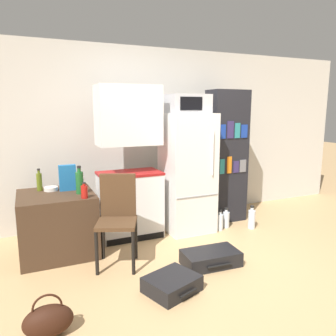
% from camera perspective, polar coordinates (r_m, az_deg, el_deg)
% --- Properties ---
extents(ground_plane, '(24.00, 24.00, 0.00)m').
position_cam_1_polar(ground_plane, '(3.55, 10.82, -17.53)').
color(ground_plane, tan).
extents(wall_back, '(6.40, 0.10, 2.51)m').
position_cam_1_polar(wall_back, '(5.01, 0.23, 5.80)').
color(wall_back, beige).
rests_on(wall_back, ground_plane).
extents(side_table, '(0.82, 0.79, 0.71)m').
position_cam_1_polar(side_table, '(4.00, -18.69, -9.13)').
color(side_table, '#422D1E').
rests_on(side_table, ground_plane).
extents(kitchen_hutch, '(0.79, 0.47, 1.93)m').
position_cam_1_polar(kitchen_hutch, '(4.18, -6.74, 0.02)').
color(kitchen_hutch, white).
rests_on(kitchen_hutch, ground_plane).
extents(refrigerator, '(0.62, 0.63, 1.59)m').
position_cam_1_polar(refrigerator, '(4.42, 3.37, -0.82)').
color(refrigerator, white).
rests_on(refrigerator, ground_plane).
extents(microwave, '(0.53, 0.37, 0.24)m').
position_cam_1_polar(microwave, '(4.34, 3.50, 11.12)').
color(microwave, '#B7B7BC').
rests_on(microwave, refrigerator).
extents(bookshelf, '(0.56, 0.35, 1.91)m').
position_cam_1_polar(bookshelf, '(4.86, 10.09, 1.96)').
color(bookshelf, black).
rests_on(bookshelf, ground_plane).
extents(bottle_ketchup_red, '(0.07, 0.07, 0.17)m').
position_cam_1_polar(bottle_ketchup_red, '(3.60, -14.37, -3.98)').
color(bottle_ketchup_red, '#AD1914').
rests_on(bottle_ketchup_red, side_table).
extents(bottle_olive_oil, '(0.06, 0.06, 0.26)m').
position_cam_1_polar(bottle_olive_oil, '(4.07, -21.50, -2.19)').
color(bottle_olive_oil, '#566619').
rests_on(bottle_olive_oil, side_table).
extents(bottle_green_tall, '(0.08, 0.08, 0.32)m').
position_cam_1_polar(bottle_green_tall, '(3.79, -15.15, -2.37)').
color(bottle_green_tall, '#1E6028').
rests_on(bottle_green_tall, side_table).
extents(bottle_milk_white, '(0.06, 0.06, 0.14)m').
position_cam_1_polar(bottle_milk_white, '(4.15, -14.72, -2.29)').
color(bottle_milk_white, white).
rests_on(bottle_milk_white, side_table).
extents(bowl, '(0.16, 0.16, 0.04)m').
position_cam_1_polar(bowl, '(4.05, -19.72, -3.42)').
color(bowl, silver).
rests_on(bowl, side_table).
extents(cereal_box, '(0.19, 0.07, 0.30)m').
position_cam_1_polar(cereal_box, '(3.97, -17.09, -1.63)').
color(cereal_box, '#1E66A8').
rests_on(cereal_box, side_table).
extents(chair, '(0.52, 0.52, 0.96)m').
position_cam_1_polar(chair, '(3.54, -8.79, -7.54)').
color(chair, black).
rests_on(chair, ground_plane).
extents(suitcase_large_flat, '(0.55, 0.51, 0.14)m').
position_cam_1_polar(suitcase_large_flat, '(3.17, 0.68, -19.54)').
color(suitcase_large_flat, black).
rests_on(suitcase_large_flat, ground_plane).
extents(suitcase_small_flat, '(0.61, 0.39, 0.15)m').
position_cam_1_polar(suitcase_small_flat, '(3.65, 7.45, -15.27)').
color(suitcase_small_flat, black).
rests_on(suitcase_small_flat, ground_plane).
extents(handbag, '(0.36, 0.20, 0.33)m').
position_cam_1_polar(handbag, '(2.77, -20.14, -23.68)').
color(handbag, '#33190F').
rests_on(handbag, ground_plane).
extents(water_bottle_front, '(0.10, 0.10, 0.28)m').
position_cam_1_polar(water_bottle_front, '(4.72, 10.06, -8.75)').
color(water_bottle_front, silver).
rests_on(water_bottle_front, ground_plane).
extents(water_bottle_middle, '(0.08, 0.08, 0.29)m').
position_cam_1_polar(water_bottle_middle, '(4.60, 9.04, -9.20)').
color(water_bottle_middle, silver).
rests_on(water_bottle_middle, ground_plane).
extents(water_bottle_back, '(0.10, 0.10, 0.33)m').
position_cam_1_polar(water_bottle_back, '(4.75, 14.37, -8.56)').
color(water_bottle_back, silver).
rests_on(water_bottle_back, ground_plane).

